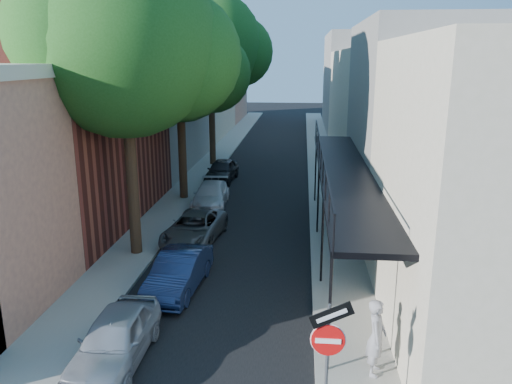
% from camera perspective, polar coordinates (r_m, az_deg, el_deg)
% --- Properties ---
extents(road_surface, '(6.00, 64.00, 0.01)m').
position_cam_1_polar(road_surface, '(38.56, 1.43, 3.90)').
color(road_surface, black).
rests_on(road_surface, ground).
extents(sidewalk_left, '(2.00, 64.00, 0.12)m').
position_cam_1_polar(sidewalk_left, '(39.02, -4.45, 4.07)').
color(sidewalk_left, gray).
rests_on(sidewalk_left, ground).
extents(sidewalk_right, '(2.00, 64.00, 0.12)m').
position_cam_1_polar(sidewalk_right, '(38.50, 7.40, 3.84)').
color(sidewalk_right, gray).
rests_on(sidewalk_right, ground).
extents(buildings_left, '(10.10, 59.10, 12.00)m').
position_cam_1_polar(buildings_left, '(38.47, -12.87, 10.92)').
color(buildings_left, tan).
rests_on(buildings_left, ground).
extents(buildings_right, '(9.80, 55.00, 10.00)m').
position_cam_1_polar(buildings_right, '(37.91, 15.32, 9.93)').
color(buildings_right, beige).
rests_on(buildings_right, ground).
extents(sign_post, '(0.89, 0.17, 2.99)m').
position_cam_1_polar(sign_post, '(10.29, 8.25, -16.93)').
color(sign_post, '#595B60').
rests_on(sign_post, ground).
extents(oak_near, '(7.48, 6.80, 11.42)m').
position_cam_1_polar(oak_near, '(18.96, -13.39, 15.93)').
color(oak_near, black).
rests_on(oak_near, ground).
extents(oak_mid, '(6.60, 6.00, 10.20)m').
position_cam_1_polar(oak_mid, '(26.66, -7.85, 14.05)').
color(oak_mid, black).
rests_on(oak_mid, ground).
extents(oak_far, '(7.70, 7.00, 11.90)m').
position_cam_1_polar(oak_far, '(35.52, -4.43, 16.29)').
color(oak_far, black).
rests_on(oak_far, ground).
extents(parked_car_a, '(1.53, 3.80, 1.29)m').
position_cam_1_polar(parked_car_a, '(13.52, -15.78, -15.83)').
color(parked_car_a, '#8F959F').
rests_on(parked_car_a, ground).
extents(parked_car_b, '(1.68, 3.97, 1.28)m').
position_cam_1_polar(parked_car_b, '(16.85, -8.83, -9.03)').
color(parked_car_b, '#152244').
rests_on(parked_car_b, ground).
extents(parked_car_c, '(2.39, 4.46, 1.19)m').
position_cam_1_polar(parked_car_c, '(21.05, -7.03, -4.10)').
color(parked_car_c, '#4D5054').
rests_on(parked_car_c, ground).
extents(parked_car_d, '(1.88, 4.20, 1.20)m').
position_cam_1_polar(parked_car_d, '(25.94, -5.19, -0.35)').
color(parked_car_d, silver).
rests_on(parked_car_d, ground).
extents(parked_car_e, '(1.89, 4.08, 1.36)m').
position_cam_1_polar(parked_car_e, '(31.24, -3.92, 2.47)').
color(parked_car_e, black).
rests_on(parked_car_e, ground).
extents(pedestrian, '(0.58, 0.77, 1.91)m').
position_cam_1_polar(pedestrian, '(12.62, 13.59, -15.82)').
color(pedestrian, gray).
rests_on(pedestrian, sidewalk_right).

